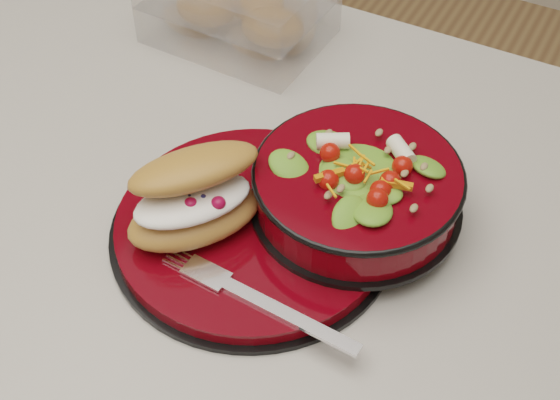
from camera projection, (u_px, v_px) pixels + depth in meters
The scene contains 5 objects.
dinner_plate at pixel (253, 227), 0.77m from camera, with size 0.29×0.29×0.02m.
salad_bowl at pixel (358, 183), 0.75m from camera, with size 0.21×0.21×0.09m.
croissant at pixel (196, 198), 0.73m from camera, with size 0.14×0.16×0.08m.
fork at pixel (263, 302), 0.70m from camera, with size 0.18×0.03×0.00m.
pastry_box at pixel (239, 6), 0.98m from camera, with size 0.22×0.16×0.09m.
Camera 1 is at (0.19, -0.49, 1.49)m, focal length 50.00 mm.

